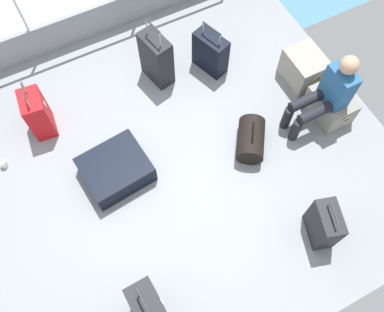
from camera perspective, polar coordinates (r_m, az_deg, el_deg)
The scene contains 13 objects.
ground_plane at distance 4.75m, azimuth -4.44°, elevation -1.63°, with size 4.40×5.20×0.06m, color gray.
gunwale_port at distance 5.78m, azimuth -14.28°, elevation 17.23°, with size 0.06×5.20×0.45m, color gray.
cargo_crate_0 at distance 5.35m, azimuth 15.10°, elevation 11.60°, with size 0.52×0.40×0.41m.
cargo_crate_1 at distance 5.17m, azimuth 18.51°, elevation 6.65°, with size 0.55×0.38×0.34m.
passenger_seated at distance 4.79m, azimuth 18.11°, elevation 8.23°, with size 0.34×0.66×1.04m.
suitcase_0 at distance 5.11m, azimuth -4.92°, elevation 13.19°, with size 0.45×0.31×0.90m.
suitcase_2 at distance 5.01m, azimuth -20.44°, elevation 5.46°, with size 0.37×0.27×0.75m.
suitcase_3 at distance 4.62m, azimuth -10.44°, elevation -1.83°, with size 0.66×0.75×0.28m.
suitcase_4 at distance 4.40m, azimuth 17.69°, elevation -8.94°, with size 0.42×0.32×0.62m.
suitcase_5 at distance 5.25m, azimuth 2.55°, elevation 14.01°, with size 0.48×0.34×0.70m.
suitcase_6 at distance 3.96m, azimuth -5.68°, elevation -20.53°, with size 0.46×0.26×0.91m.
duffel_bag at distance 4.74m, azimuth 8.11°, elevation 2.29°, with size 0.58×0.53×0.44m.
paper_cup at distance 5.13m, azimuth -24.51°, elevation -0.97°, with size 0.08×0.08×0.10m, color white.
Camera 1 is at (1.90, -0.57, 4.29)m, focal length 38.77 mm.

